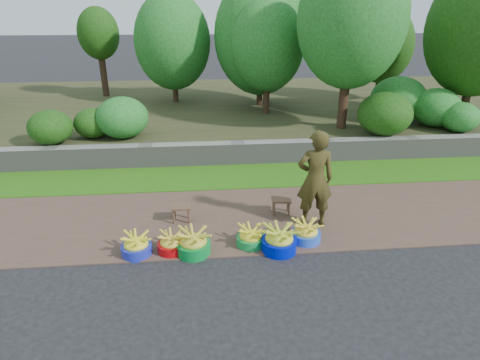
{
  "coord_description": "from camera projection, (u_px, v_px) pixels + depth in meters",
  "views": [
    {
      "loc": [
        -0.81,
        -5.23,
        3.56
      ],
      "look_at": [
        -0.2,
        1.3,
        0.75
      ],
      "focal_mm": 30.0,
      "sensor_mm": 36.0,
      "label": 1
    }
  ],
  "objects": [
    {
      "name": "basin_c",
      "position": [
        193.0,
        243.0,
        6.27
      ],
      "size": [
        0.54,
        0.54,
        0.4
      ],
      "color": "#087B2E",
      "rests_on": "ground"
    },
    {
      "name": "vendor_woman",
      "position": [
        315.0,
        179.0,
        6.83
      ],
      "size": [
        0.65,
        0.44,
        1.73
      ],
      "primitive_type": "imported",
      "rotation": [
        0.0,
        0.0,
        3.1
      ],
      "color": "black",
      "rests_on": "dirt_shoulder"
    },
    {
      "name": "stool_right",
      "position": [
        281.0,
        202.0,
        7.42
      ],
      "size": [
        0.38,
        0.31,
        0.31
      ],
      "rotation": [
        0.0,
        0.0,
        -0.11
      ],
      "color": "brown",
      "rests_on": "dirt_shoulder"
    },
    {
      "name": "basin_f",
      "position": [
        306.0,
        233.0,
        6.6
      ],
      "size": [
        0.49,
        0.49,
        0.37
      ],
      "color": "blue",
      "rests_on": "ground"
    },
    {
      "name": "dirt_shoulder",
      "position": [
        251.0,
        217.0,
        7.4
      ],
      "size": [
        80.0,
        2.5,
        0.02
      ],
      "primitive_type": "cube",
      "color": "brown",
      "rests_on": "ground"
    },
    {
      "name": "basin_d",
      "position": [
        251.0,
        237.0,
        6.48
      ],
      "size": [
        0.46,
        0.46,
        0.34
      ],
      "color": "#148B3D",
      "rests_on": "ground"
    },
    {
      "name": "grass_verge",
      "position": [
        241.0,
        176.0,
        9.23
      ],
      "size": [
        80.0,
        1.5,
        0.04
      ],
      "primitive_type": "cube",
      "color": "#2C6912",
      "rests_on": "ground"
    },
    {
      "name": "stool_left",
      "position": [
        181.0,
        209.0,
        7.17
      ],
      "size": [
        0.36,
        0.28,
        0.31
      ],
      "rotation": [
        0.0,
        0.0,
        -0.03
      ],
      "color": "brown",
      "rests_on": "dirt_shoulder"
    },
    {
      "name": "basin_a",
      "position": [
        136.0,
        246.0,
        6.24
      ],
      "size": [
        0.48,
        0.48,
        0.36
      ],
      "color": "#1E29B4",
      "rests_on": "ground"
    },
    {
      "name": "retaining_wall",
      "position": [
        238.0,
        153.0,
        9.9
      ],
      "size": [
        80.0,
        0.35,
        0.55
      ],
      "primitive_type": "cube",
      "color": "gray",
      "rests_on": "ground"
    },
    {
      "name": "basin_e",
      "position": [
        279.0,
        240.0,
        6.34
      ],
      "size": [
        0.56,
        0.56,
        0.42
      ],
      "color": "#0010C0",
      "rests_on": "ground"
    },
    {
      "name": "vegetation",
      "position": [
        236.0,
        40.0,
        11.94
      ],
      "size": [
        33.78,
        7.4,
        4.53
      ],
      "color": "#342116",
      "rests_on": "earth_bank"
    },
    {
      "name": "basin_b",
      "position": [
        172.0,
        244.0,
        6.32
      ],
      "size": [
        0.45,
        0.45,
        0.33
      ],
      "color": "#B9080C",
      "rests_on": "ground"
    },
    {
      "name": "earth_bank",
      "position": [
        226.0,
        109.0,
        14.4
      ],
      "size": [
        80.0,
        10.0,
        0.5
      ],
      "primitive_type": "cube",
      "color": "#36381D",
      "rests_on": "ground"
    },
    {
      "name": "ground_plane",
      "position": [
        261.0,
        256.0,
        6.26
      ],
      "size": [
        120.0,
        120.0,
        0.0
      ],
      "primitive_type": "plane",
      "color": "black",
      "rests_on": "ground"
    }
  ]
}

